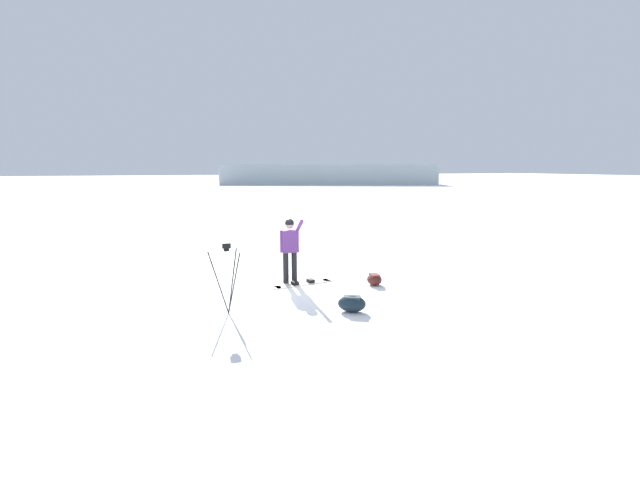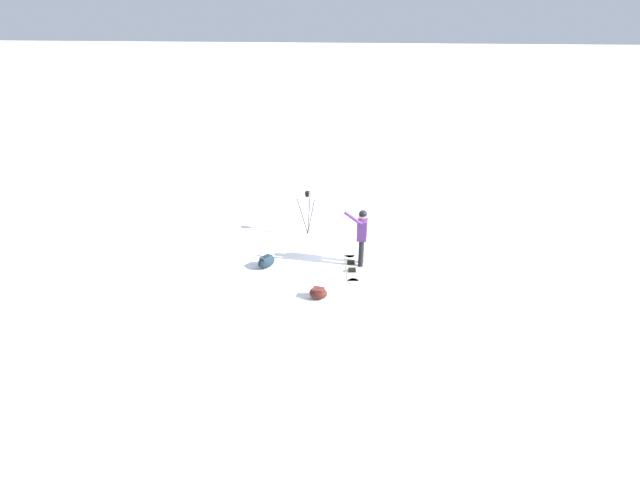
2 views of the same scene
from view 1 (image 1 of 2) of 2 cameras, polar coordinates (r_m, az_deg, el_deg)
ground_plane at (r=10.38m, az=-5.48°, el=-6.74°), size 300.00×300.00×0.00m
snowboarder at (r=10.90m, az=-3.97°, el=-0.57°), size 0.62×0.47×1.66m
snowboard at (r=10.97m, az=-2.26°, el=-5.67°), size 0.55×1.75×0.10m
gear_bag_large at (r=8.92m, az=4.19°, el=-8.26°), size 0.57×0.66×0.34m
camera_tripod at (r=8.77m, az=-12.04°, el=-3.05°), size 0.58×0.61×1.44m
gear_bag_small at (r=10.94m, az=7.13°, el=-5.10°), size 0.49×0.40×0.28m
distant_ridge at (r=74.18m, az=1.10°, el=8.57°), size 20.74×35.80×3.24m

